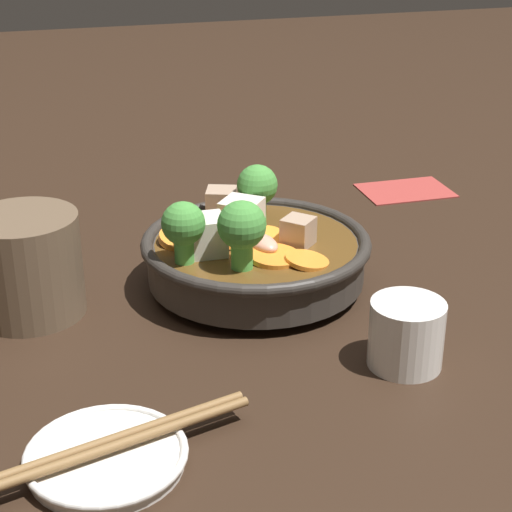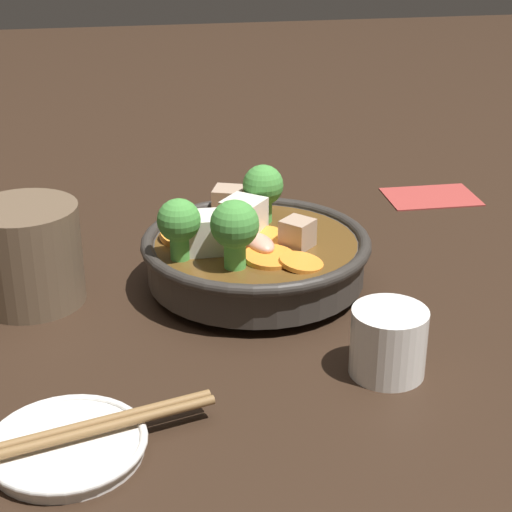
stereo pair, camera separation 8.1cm
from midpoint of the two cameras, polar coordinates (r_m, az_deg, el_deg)
ground_plane at (r=0.83m, az=-2.81°, el=-2.10°), size 3.00×3.00×0.00m
stirfry_bowl at (r=0.81m, az=-3.05°, el=0.26°), size 0.22×0.22×0.11m
side_saucer at (r=0.61m, az=-13.84°, el=-13.01°), size 0.11×0.11×0.01m
tea_cup at (r=0.69m, az=6.70°, el=-5.25°), size 0.06×0.06×0.06m
dark_mug at (r=0.80m, az=-18.01°, el=-0.67°), size 0.12×0.10×0.09m
napkin at (r=1.08m, az=7.81°, el=4.34°), size 0.11×0.08×0.00m
chopsticks_pair at (r=0.61m, az=-13.94°, el=-12.30°), size 0.21×0.07×0.01m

